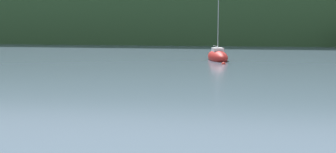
# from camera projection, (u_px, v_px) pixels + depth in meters

# --- Properties ---
(wooded_hillside) EXTENTS (352.00, 59.56, 35.87)m
(wooded_hillside) POSITION_uv_depth(u_px,v_px,m) (162.00, 18.00, 130.65)
(wooded_hillside) COLOR #2D4C28
(wooded_hillside) RESTS_ON ground_plane
(sailboat_far_7) EXTENTS (4.17, 7.81, 8.68)m
(sailboat_far_7) POSITION_uv_depth(u_px,v_px,m) (218.00, 57.00, 56.74)
(sailboat_far_7) COLOR red
(sailboat_far_7) RESTS_ON ground_plane
(mooring_buoy_far) EXTENTS (0.53, 0.53, 0.53)m
(mooring_buoy_far) POSITION_uv_depth(u_px,v_px,m) (224.00, 64.00, 50.76)
(mooring_buoy_far) COLOR red
(mooring_buoy_far) RESTS_ON ground_plane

